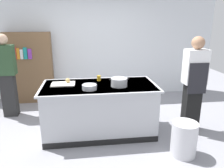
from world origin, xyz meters
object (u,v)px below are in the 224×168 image
(onion, at_px, (68,80))
(stock_pot, at_px, (119,82))
(person_chef, at_px, (194,83))
(bookshelf, at_px, (29,68))
(mixing_bowl, at_px, (89,87))
(person_guest, at_px, (7,74))
(trash_bin, at_px, (184,139))
(juice_cup, at_px, (99,78))

(onion, bearing_deg, stock_pot, -16.66)
(person_chef, bearing_deg, bookshelf, 47.16)
(mixing_bowl, distance_m, bookshelf, 2.46)
(onion, distance_m, person_guest, 1.53)
(stock_pot, height_order, bookshelf, bookshelf)
(onion, relative_size, person_chef, 0.05)
(stock_pot, distance_m, trash_bin, 1.35)
(onion, distance_m, trash_bin, 2.13)
(juice_cup, relative_size, trash_bin, 0.19)
(onion, distance_m, stock_pot, 0.91)
(mixing_bowl, relative_size, person_chef, 0.14)
(onion, relative_size, mixing_bowl, 0.34)
(onion, bearing_deg, juice_cup, 12.34)
(mixing_bowl, bearing_deg, trash_bin, -24.56)
(stock_pot, xyz_separation_m, mixing_bowl, (-0.50, -0.12, -0.03))
(onion, height_order, stock_pot, stock_pot)
(stock_pot, xyz_separation_m, trash_bin, (0.87, -0.75, -0.71))
(onion, height_order, juice_cup, same)
(onion, distance_m, person_chef, 2.22)
(person_guest, xyz_separation_m, bookshelf, (0.26, 0.82, -0.06))
(mixing_bowl, bearing_deg, juice_cup, 69.34)
(person_chef, xyz_separation_m, bookshelf, (-3.23, 1.92, -0.06))
(trash_bin, xyz_separation_m, person_guest, (-3.03, 1.84, 0.65))
(stock_pot, bearing_deg, mixing_bowl, -166.74)
(onion, relative_size, juice_cup, 0.80)
(juice_cup, distance_m, person_chef, 1.70)
(onion, xyz_separation_m, stock_pot, (0.87, -0.26, 0.01))
(stock_pot, height_order, juice_cup, stock_pot)
(stock_pot, distance_m, bookshelf, 2.69)
(bookshelf, bearing_deg, person_guest, -107.59)
(juice_cup, bearing_deg, onion, -167.66)
(stock_pot, xyz_separation_m, person_chef, (1.33, -0.01, -0.06))
(trash_bin, bearing_deg, person_guest, 148.75)
(mixing_bowl, height_order, trash_bin, mixing_bowl)
(mixing_bowl, bearing_deg, person_chef, 3.29)
(juice_cup, distance_m, person_guest, 1.97)
(stock_pot, bearing_deg, juice_cup, 129.44)
(juice_cup, distance_m, bookshelf, 2.20)
(bookshelf, bearing_deg, onion, -58.04)
(person_guest, bearing_deg, juice_cup, 74.59)
(mixing_bowl, bearing_deg, onion, 134.08)
(juice_cup, relative_size, person_chef, 0.06)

